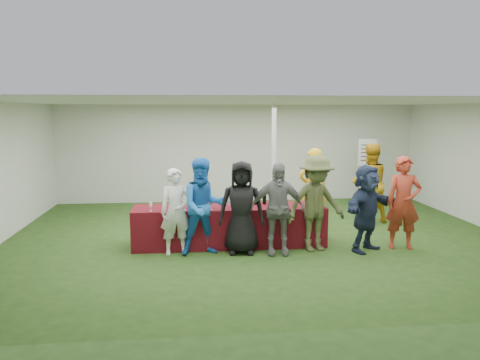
{
  "coord_description": "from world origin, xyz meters",
  "views": [
    {
      "loc": [
        -1.31,
        -9.0,
        2.54
      ],
      "look_at": [
        -0.42,
        -0.4,
        1.25
      ],
      "focal_mm": 35.0,
      "sensor_mm": 36.0,
      "label": 1
    }
  ],
  "objects": [
    {
      "name": "wine_bottles",
      "position": [
        0.0,
        -0.26,
        0.87
      ],
      "size": [
        0.78,
        0.17,
        0.32
      ],
      "color": "black",
      "rests_on": "serving_table"
    },
    {
      "name": "staff_pourer",
      "position": [
        1.28,
        0.74,
        0.87
      ],
      "size": [
        0.66,
        0.45,
        1.75
      ],
      "primitive_type": "imported",
      "rotation": [
        0.0,
        0.0,
        3.2
      ],
      "color": "gold",
      "rests_on": "ground"
    },
    {
      "name": "customer_5",
      "position": [
        1.82,
        -1.01,
        0.79
      ],
      "size": [
        1.46,
        1.26,
        1.59
      ],
      "primitive_type": "imported",
      "rotation": [
        0.0,
        0.0,
        0.65
      ],
      "color": "#1E2944",
      "rests_on": "ground"
    },
    {
      "name": "bar_towel",
      "position": [
        1.0,
        -0.35,
        0.77
      ],
      "size": [
        0.25,
        0.18,
        0.03
      ],
      "primitive_type": "cube",
      "color": "white",
      "rests_on": "serving_table"
    },
    {
      "name": "wine_glasses",
      "position": [
        -1.54,
        -0.67,
        0.86
      ],
      "size": [
        1.14,
        0.09,
        0.16
      ],
      "color": "silver",
      "rests_on": "serving_table"
    },
    {
      "name": "customer_2",
      "position": [
        -0.44,
        -0.9,
        0.83
      ],
      "size": [
        0.86,
        0.61,
        1.66
      ],
      "primitive_type": "imported",
      "rotation": [
        0.0,
        0.0,
        -0.1
      ],
      "color": "black",
      "rests_on": "ground"
    },
    {
      "name": "water_bottle",
      "position": [
        -0.59,
        -0.32,
        0.85
      ],
      "size": [
        0.07,
        0.07,
        0.23
      ],
      "color": "silver",
      "rests_on": "serving_table"
    },
    {
      "name": "dump_bucket",
      "position": [
        0.96,
        -0.62,
        0.84
      ],
      "size": [
        0.22,
        0.22,
        0.18
      ],
      "primitive_type": "cylinder",
      "color": "slate",
      "rests_on": "serving_table"
    },
    {
      "name": "customer_4",
      "position": [
        0.91,
        -0.9,
        0.87
      ],
      "size": [
        1.25,
        0.9,
        1.75
      ],
      "primitive_type": "imported",
      "rotation": [
        0.0,
        0.0,
        0.24
      ],
      "color": "#484F2A",
      "rests_on": "ground"
    },
    {
      "name": "customer_6",
      "position": [
        2.56,
        -0.92,
        0.86
      ],
      "size": [
        0.69,
        0.52,
        1.72
      ],
      "primitive_type": "imported",
      "rotation": [
        0.0,
        0.0,
        -0.18
      ],
      "color": "#A5311F",
      "rests_on": "ground"
    },
    {
      "name": "serving_table",
      "position": [
        -0.62,
        -0.4,
        0.38
      ],
      "size": [
        3.6,
        0.8,
        0.75
      ],
      "primitive_type": "cube",
      "color": "maroon",
      "rests_on": "ground"
    },
    {
      "name": "tent",
      "position": [
        0.5,
        1.2,
        1.35
      ],
      "size": [
        10.0,
        10.0,
        10.0
      ],
      "color": "white",
      "rests_on": "ground"
    },
    {
      "name": "wine_list_sign",
      "position": [
        3.26,
        2.77,
        1.32
      ],
      "size": [
        0.5,
        0.03,
        1.8
      ],
      "color": "slate",
      "rests_on": "ground"
    },
    {
      "name": "customer_3",
      "position": [
        0.18,
        -1.04,
        0.82
      ],
      "size": [
        0.98,
        0.44,
        1.64
      ],
      "primitive_type": "imported",
      "rotation": [
        0.0,
        0.0,
        -0.04
      ],
      "color": "slate",
      "rests_on": "ground"
    },
    {
      "name": "customer_0",
      "position": [
        -1.6,
        -0.84,
        0.77
      ],
      "size": [
        0.62,
        0.46,
        1.54
      ],
      "primitive_type": "imported",
      "rotation": [
        0.0,
        0.0,
        0.18
      ],
      "color": "white",
      "rests_on": "ground"
    },
    {
      "name": "customer_1",
      "position": [
        -1.11,
        -0.91,
        0.86
      ],
      "size": [
        0.95,
        0.81,
        1.72
      ],
      "primitive_type": "imported",
      "rotation": [
        0.0,
        0.0,
        0.2
      ],
      "color": "blue",
      "rests_on": "ground"
    },
    {
      "name": "ground",
      "position": [
        0.0,
        0.0,
        0.0
      ],
      "size": [
        60.0,
        60.0,
        0.0
      ],
      "primitive_type": "plane",
      "color": "#284719",
      "rests_on": "ground"
    },
    {
      "name": "staff_back",
      "position": [
        2.69,
        1.1,
        0.9
      ],
      "size": [
        0.98,
        0.82,
        1.81
      ],
      "primitive_type": "imported",
      "rotation": [
        0.0,
        0.0,
        3.31
      ],
      "color": "#C08C15",
      "rests_on": "ground"
    }
  ]
}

